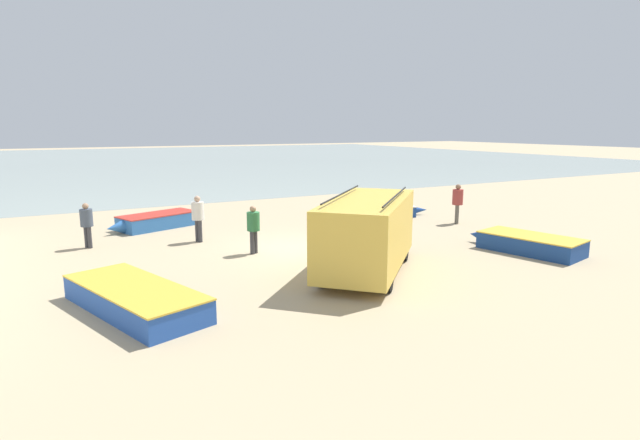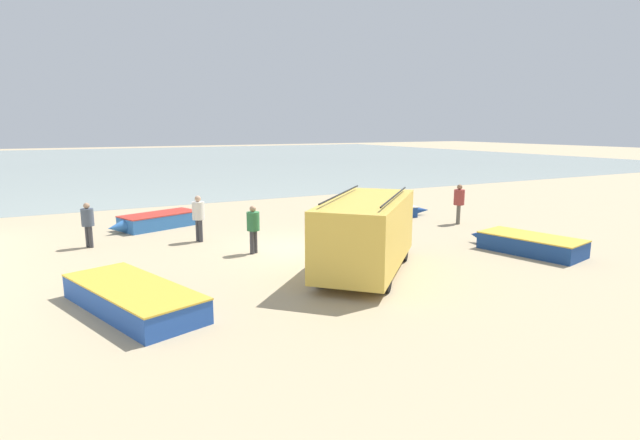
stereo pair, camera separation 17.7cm
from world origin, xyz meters
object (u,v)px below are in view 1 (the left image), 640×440
(fishing_rowboat_0, at_px, (155,221))
(fishing_rowboat_3, at_px, (377,211))
(fishing_rowboat_2, at_px, (527,243))
(fisherman_3, at_px, (253,225))
(fisherman_2, at_px, (87,221))
(fishing_rowboat_1, at_px, (132,297))
(parked_van, at_px, (368,232))
(fisherman_0, at_px, (198,214))
(fisherman_1, at_px, (458,200))

(fishing_rowboat_0, xyz_separation_m, fishing_rowboat_3, (9.99, -2.04, -0.05))
(fishing_rowboat_2, bearing_deg, fishing_rowboat_0, 32.24)
(fisherman_3, bearing_deg, fisherman_2, 24.18)
(fishing_rowboat_0, height_order, fishing_rowboat_1, fishing_rowboat_0)
(fisherman_3, bearing_deg, parked_van, -178.79)
(fishing_rowboat_1, xyz_separation_m, fisherman_3, (4.42, 3.55, 0.69))
(fishing_rowboat_2, relative_size, fishing_rowboat_3, 0.90)
(parked_van, relative_size, fisherman_0, 2.94)
(fisherman_2, bearing_deg, fishing_rowboat_1, -121.15)
(fishing_rowboat_2, bearing_deg, fisherman_2, 46.26)
(parked_van, distance_m, fisherman_1, 8.87)
(fishing_rowboat_1, height_order, fisherman_0, fisherman_0)
(parked_van, bearing_deg, fishing_rowboat_2, -50.12)
(fisherman_1, bearing_deg, fishing_rowboat_1, 56.99)
(fishing_rowboat_0, bearing_deg, fishing_rowboat_1, 56.06)
(fishing_rowboat_3, bearing_deg, fisherman_2, -159.14)
(fishing_rowboat_2, distance_m, fisherman_3, 9.40)
(parked_van, relative_size, fishing_rowboat_2, 1.24)
(fishing_rowboat_2, bearing_deg, parked_van, 71.29)
(parked_van, xyz_separation_m, fishing_rowboat_2, (6.20, -0.58, -0.92))
(fishing_rowboat_1, height_order, fisherman_3, fisherman_3)
(fishing_rowboat_1, distance_m, fisherman_3, 5.71)
(fisherman_0, distance_m, fisherman_2, 3.82)
(fishing_rowboat_0, relative_size, fishing_rowboat_1, 0.76)
(fishing_rowboat_0, relative_size, fisherman_2, 2.45)
(parked_van, distance_m, fishing_rowboat_3, 9.59)
(fisherman_1, height_order, fisherman_2, fisherman_1)
(fishing_rowboat_1, relative_size, fisherman_2, 3.24)
(fishing_rowboat_1, relative_size, fisherman_0, 3.01)
(fishing_rowboat_0, distance_m, fishing_rowboat_1, 9.89)
(fisherman_3, bearing_deg, fishing_rowboat_3, -92.60)
(fishing_rowboat_1, distance_m, fisherman_1, 14.95)
(parked_van, xyz_separation_m, fishing_rowboat_1, (-6.60, 0.09, -0.92))
(fishing_rowboat_0, xyz_separation_m, fisherman_3, (2.12, -6.07, 0.68))
(fishing_rowboat_3, relative_size, fisherman_3, 2.78)
(fishing_rowboat_0, bearing_deg, parked_van, 93.41)
(fishing_rowboat_2, xyz_separation_m, fisherman_0, (-9.55, 6.87, 0.74))
(fishing_rowboat_1, bearing_deg, fisherman_3, -70.01)
(fishing_rowboat_0, xyz_separation_m, fisherman_2, (-2.76, -2.51, 0.66))
(fishing_rowboat_2, height_order, fisherman_2, fisherman_2)
(fishing_rowboat_3, bearing_deg, fisherman_0, -152.56)
(fishing_rowboat_0, height_order, fisherman_1, fisherman_1)
(fishing_rowboat_3, relative_size, fisherman_1, 2.60)
(fisherman_0, bearing_deg, parked_van, -81.21)
(fishing_rowboat_2, xyz_separation_m, fisherman_1, (1.50, 4.98, 0.75))
(fishing_rowboat_2, relative_size, fisherman_1, 2.34)
(fisherman_0, height_order, fisherman_2, fisherman_0)
(fisherman_1, height_order, fisherman_3, fisherman_1)
(fisherman_1, relative_size, fisherman_2, 1.09)
(fisherman_1, bearing_deg, fishing_rowboat_0, 16.35)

